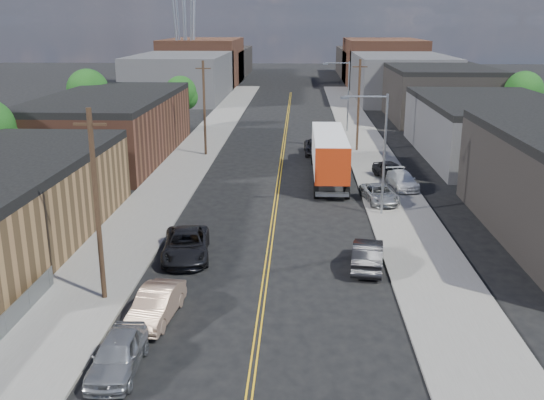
# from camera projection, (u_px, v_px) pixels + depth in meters

# --- Properties ---
(ground) EXTENTS (260.00, 260.00, 0.00)m
(ground) POSITION_uv_depth(u_px,v_px,m) (285.00, 132.00, 79.04)
(ground) COLOR black
(ground) RESTS_ON ground
(centerline) EXTENTS (0.32, 120.00, 0.01)m
(centerline) POSITION_uv_depth(u_px,v_px,m) (282.00, 156.00, 64.68)
(centerline) COLOR gold
(centerline) RESTS_ON ground
(sidewalk_left) EXTENTS (5.00, 140.00, 0.15)m
(sidewalk_left) POSITION_uv_depth(u_px,v_px,m) (194.00, 155.00, 65.07)
(sidewalk_left) COLOR slate
(sidewalk_left) RESTS_ON ground
(sidewalk_right) EXTENTS (5.00, 140.00, 0.15)m
(sidewalk_right) POSITION_uv_depth(u_px,v_px,m) (371.00, 157.00, 64.24)
(sidewalk_right) COLOR slate
(sidewalk_right) RESTS_ON ground
(warehouse_brown) EXTENTS (12.00, 26.00, 6.60)m
(warehouse_brown) POSITION_uv_depth(u_px,v_px,m) (111.00, 126.00, 63.57)
(warehouse_brown) COLOR #512D20
(warehouse_brown) RESTS_ON ground
(industrial_right_b) EXTENTS (14.00, 24.00, 6.10)m
(industrial_right_b) POSITION_uv_depth(u_px,v_px,m) (491.00, 128.00, 63.80)
(industrial_right_b) COLOR #3D3D40
(industrial_right_b) RESTS_ON ground
(industrial_right_c) EXTENTS (14.00, 22.00, 7.60)m
(industrial_right_c) POSITION_uv_depth(u_px,v_px,m) (438.00, 93.00, 88.48)
(industrial_right_c) COLOR black
(industrial_right_c) RESTS_ON ground
(skyline_left_a) EXTENTS (16.00, 30.00, 8.00)m
(skyline_left_a) POSITION_uv_depth(u_px,v_px,m) (183.00, 76.00, 112.29)
(skyline_left_a) COLOR #3D3D40
(skyline_left_a) RESTS_ON ground
(skyline_right_a) EXTENTS (16.00, 30.00, 8.00)m
(skyline_right_a) POSITION_uv_depth(u_px,v_px,m) (400.00, 77.00, 110.54)
(skyline_right_a) COLOR #3D3D40
(skyline_right_a) RESTS_ON ground
(skyline_left_b) EXTENTS (16.00, 26.00, 10.00)m
(skyline_left_b) POSITION_uv_depth(u_px,v_px,m) (203.00, 62.00, 135.94)
(skyline_left_b) COLOR #512D20
(skyline_left_b) RESTS_ON ground
(skyline_right_b) EXTENTS (16.00, 26.00, 10.00)m
(skyline_right_b) POSITION_uv_depth(u_px,v_px,m) (382.00, 62.00, 134.19)
(skyline_right_b) COLOR #512D20
(skyline_right_b) RESTS_ON ground
(skyline_left_c) EXTENTS (16.00, 40.00, 7.00)m
(skyline_left_c) POSITION_uv_depth(u_px,v_px,m) (215.00, 63.00, 155.52)
(skyline_left_c) COLOR black
(skyline_left_c) RESTS_ON ground
(skyline_right_c) EXTENTS (16.00, 40.00, 7.00)m
(skyline_right_c) POSITION_uv_depth(u_px,v_px,m) (372.00, 63.00, 153.77)
(skyline_right_c) COLOR black
(skyline_right_c) RESTS_ON ground
(streetlight_near) EXTENTS (3.39, 0.25, 9.00)m
(streetlight_near) POSITION_uv_depth(u_px,v_px,m) (379.00, 145.00, 43.68)
(streetlight_near) COLOR gray
(streetlight_near) RESTS_ON ground
(streetlight_far) EXTENTS (3.39, 0.25, 9.00)m
(streetlight_far) POSITION_uv_depth(u_px,v_px,m) (345.00, 91.00, 77.19)
(streetlight_far) COLOR gray
(streetlight_far) RESTS_ON ground
(utility_pole_left_near) EXTENTS (1.60, 0.26, 10.00)m
(utility_pole_left_near) POSITION_uv_depth(u_px,v_px,m) (97.00, 205.00, 30.06)
(utility_pole_left_near) COLOR black
(utility_pole_left_near) RESTS_ON ground
(utility_pole_left_far) EXTENTS (1.60, 0.26, 10.00)m
(utility_pole_left_far) POSITION_uv_depth(u_px,v_px,m) (204.00, 108.00, 63.57)
(utility_pole_left_far) COLOR black
(utility_pole_left_far) RESTS_ON ground
(utility_pole_right) EXTENTS (1.60, 0.26, 10.00)m
(utility_pole_right) POSITION_uv_depth(u_px,v_px,m) (359.00, 105.00, 65.73)
(utility_pole_right) COLOR black
(utility_pole_right) RESTS_ON ground
(tree_left_mid) EXTENTS (5.10, 5.04, 8.37)m
(tree_left_mid) POSITION_uv_depth(u_px,v_px,m) (89.00, 93.00, 73.74)
(tree_left_mid) COLOR black
(tree_left_mid) RESTS_ON ground
(tree_left_far) EXTENTS (4.35, 4.20, 6.97)m
(tree_left_far) POSITION_uv_depth(u_px,v_px,m) (181.00, 94.00, 80.26)
(tree_left_far) COLOR black
(tree_left_far) RESTS_ON ground
(tree_right_far) EXTENTS (4.85, 4.76, 7.91)m
(tree_right_far) POSITION_uv_depth(u_px,v_px,m) (524.00, 93.00, 76.25)
(tree_right_far) COLOR black
(tree_right_far) RESTS_ON ground
(semi_truck) EXTENTS (2.83, 16.54, 4.34)m
(semi_truck) POSITION_uv_depth(u_px,v_px,m) (328.00, 150.00, 55.70)
(semi_truck) COLOR white
(semi_truck) RESTS_ON ground
(car_left_a) EXTENTS (1.96, 4.66, 1.58)m
(car_left_a) POSITION_uv_depth(u_px,v_px,m) (118.00, 354.00, 24.89)
(car_left_a) COLOR #9B9D9F
(car_left_a) RESTS_ON ground
(car_left_b) EXTENTS (2.16, 4.89, 1.56)m
(car_left_b) POSITION_uv_depth(u_px,v_px,m) (156.00, 305.00, 29.25)
(car_left_b) COLOR #9C7C66
(car_left_b) RESTS_ON ground
(car_left_c) EXTENTS (3.49, 6.24, 1.65)m
(car_left_c) POSITION_uv_depth(u_px,v_px,m) (186.00, 245.00, 36.89)
(car_left_c) COLOR black
(car_left_c) RESTS_ON ground
(car_right_oncoming) EXTENTS (2.37, 5.13, 1.63)m
(car_right_oncoming) POSITION_uv_depth(u_px,v_px,m) (368.00, 255.00, 35.40)
(car_right_oncoming) COLOR black
(car_right_oncoming) RESTS_ON ground
(car_right_lot_a) EXTENTS (3.04, 5.15, 1.34)m
(car_right_lot_a) POSITION_uv_depth(u_px,v_px,m) (379.00, 194.00, 47.81)
(car_right_lot_a) COLOR #9A9D9E
(car_right_lot_a) RESTS_ON sidewalk_right
(car_right_lot_b) EXTENTS (2.59, 5.01, 1.39)m
(car_right_lot_b) POSITION_uv_depth(u_px,v_px,m) (402.00, 180.00, 51.81)
(car_right_lot_b) COLOR white
(car_right_lot_b) RESTS_ON sidewalk_right
(car_right_lot_c) EXTENTS (3.40, 4.90, 1.55)m
(car_right_lot_c) POSITION_uv_depth(u_px,v_px,m) (391.00, 170.00, 54.77)
(car_right_lot_c) COLOR black
(car_right_lot_c) RESTS_ON sidewalk_right
(car_ahead_truck) EXTENTS (2.74, 5.71, 1.57)m
(car_ahead_truck) POSITION_uv_depth(u_px,v_px,m) (317.00, 147.00, 65.46)
(car_ahead_truck) COLOR black
(car_ahead_truck) RESTS_ON ground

